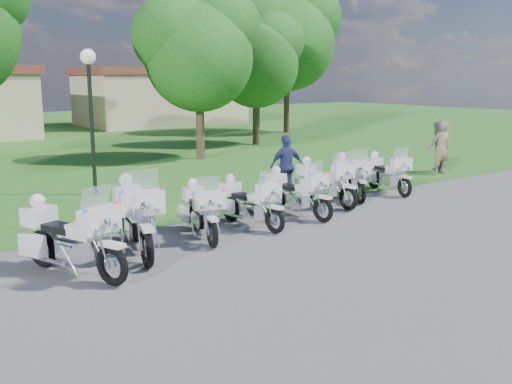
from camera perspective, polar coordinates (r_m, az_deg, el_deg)
ground at (r=12.13m, az=5.13°, el=-5.07°), size 100.00×100.00×0.00m
grass_lawn at (r=36.82m, az=-23.07°, el=5.15°), size 100.00×48.00×0.01m
motorcycle_0 at (r=10.52m, az=-18.22°, el=-4.21°), size 1.42×2.35×1.68m
motorcycle_1 at (r=11.58m, az=-12.06°, el=-2.28°), size 1.22×2.61×1.77m
motorcycle_2 at (r=12.45m, az=-5.54°, el=-1.76°), size 1.05×2.11×1.45m
motorcycle_3 at (r=13.28m, az=-0.76°, el=-0.95°), size 0.87×2.09×1.41m
motorcycle_4 at (r=14.30m, az=3.94°, el=-0.00°), size 0.92×2.16×1.46m
motorcycle_5 at (r=15.69m, az=6.78°, el=1.06°), size 0.77×2.26×1.52m
motorcycle_6 at (r=16.75m, az=9.31°, el=1.60°), size 1.28×2.08×1.49m
motorcycle_7 at (r=17.73m, az=12.93°, el=1.92°), size 0.97×2.11×1.43m
lamp_post at (r=17.28m, az=-16.30°, el=10.14°), size 0.44×0.44×4.23m
tree_2 at (r=24.47m, az=-5.87°, el=14.27°), size 5.31×4.53×7.08m
tree_3 at (r=29.59m, az=-0.07°, el=13.34°), size 5.03×4.30×6.71m
tree_4 at (r=36.40m, az=3.04°, el=15.51°), size 6.86×5.86×9.15m
building_east at (r=43.09m, az=-9.57°, el=9.42°), size 11.44×7.28×4.10m
bystander_a at (r=21.42m, az=18.03°, el=4.21°), size 0.79×0.62×1.91m
bystander_b at (r=21.89m, az=17.66°, el=4.31°), size 1.14×1.14×1.87m
bystander_c at (r=16.57m, az=3.07°, el=2.59°), size 1.11×0.60×1.80m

